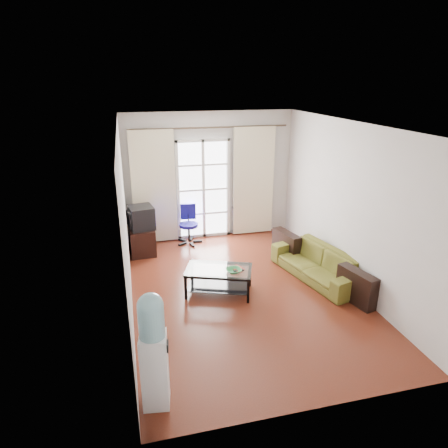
# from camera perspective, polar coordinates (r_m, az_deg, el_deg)

# --- Properties ---
(floor) EXTENTS (5.20, 5.20, 0.00)m
(floor) POSITION_cam_1_polar(r_m,az_deg,el_deg) (6.73, 2.74, -9.52)
(floor) COLOR maroon
(floor) RESTS_ON ground
(ceiling) EXTENTS (5.20, 5.20, 0.00)m
(ceiling) POSITION_cam_1_polar(r_m,az_deg,el_deg) (5.88, 3.19, 13.99)
(ceiling) COLOR white
(ceiling) RESTS_ON wall_back
(wall_back) EXTENTS (3.60, 0.02, 2.70)m
(wall_back) POSITION_cam_1_polar(r_m,az_deg,el_deg) (8.60, -2.08, 6.85)
(wall_back) COLOR silver
(wall_back) RESTS_ON floor
(wall_front) EXTENTS (3.60, 0.02, 2.70)m
(wall_front) POSITION_cam_1_polar(r_m,az_deg,el_deg) (3.98, 13.96, -10.40)
(wall_front) COLOR silver
(wall_front) RESTS_ON floor
(wall_left) EXTENTS (0.02, 5.20, 2.70)m
(wall_left) POSITION_cam_1_polar(r_m,az_deg,el_deg) (5.93, -13.95, 0.04)
(wall_left) COLOR silver
(wall_left) RESTS_ON floor
(wall_right) EXTENTS (0.02, 5.20, 2.70)m
(wall_right) POSITION_cam_1_polar(r_m,az_deg,el_deg) (6.89, 17.44, 2.53)
(wall_right) COLOR silver
(wall_right) RESTS_ON floor
(french_door) EXTENTS (1.16, 0.06, 2.15)m
(french_door) POSITION_cam_1_polar(r_m,az_deg,el_deg) (8.58, -2.96, 4.92)
(french_door) COLOR white
(french_door) RESTS_ON wall_back
(curtain_rod) EXTENTS (3.30, 0.04, 0.04)m
(curtain_rod) POSITION_cam_1_polar(r_m,az_deg,el_deg) (8.32, -2.02, 13.61)
(curtain_rod) COLOR #4C3F2D
(curtain_rod) RESTS_ON wall_back
(curtain_left) EXTENTS (0.90, 0.07, 2.35)m
(curtain_left) POSITION_cam_1_polar(r_m,az_deg,el_deg) (8.36, -9.99, 5.11)
(curtain_left) COLOR beige
(curtain_left) RESTS_ON curtain_rod
(curtain_right) EXTENTS (0.90, 0.07, 2.35)m
(curtain_right) POSITION_cam_1_polar(r_m,az_deg,el_deg) (8.76, 4.22, 6.05)
(curtain_right) COLOR beige
(curtain_right) RESTS_ON curtain_rod
(radiator) EXTENTS (0.64, 0.12, 0.64)m
(radiator) POSITION_cam_1_polar(r_m,az_deg,el_deg) (8.99, 3.13, 0.65)
(radiator) COLOR gray
(radiator) RESTS_ON floor
(sofa) EXTENTS (2.17, 1.56, 0.54)m
(sofa) POSITION_cam_1_polar(r_m,az_deg,el_deg) (7.22, 13.21, -5.50)
(sofa) COLOR brown
(sofa) RESTS_ON floor
(coffee_table) EXTENTS (1.20, 0.93, 0.43)m
(coffee_table) POSITION_cam_1_polar(r_m,az_deg,el_deg) (6.55, -0.74, -7.64)
(coffee_table) COLOR silver
(coffee_table) RESTS_ON floor
(bowl) EXTENTS (0.28, 0.28, 0.06)m
(bowl) POSITION_cam_1_polar(r_m,az_deg,el_deg) (6.37, 1.38, -6.68)
(bowl) COLOR #308438
(bowl) RESTS_ON coffee_table
(book) EXTENTS (0.31, 0.33, 0.02)m
(book) POSITION_cam_1_polar(r_m,az_deg,el_deg) (6.43, 1.36, -6.57)
(book) COLOR maroon
(book) RESTS_ON coffee_table
(remote) EXTENTS (0.18, 0.07, 0.02)m
(remote) POSITION_cam_1_polar(r_m,az_deg,el_deg) (6.42, 2.10, -6.65)
(remote) COLOR black
(remote) RESTS_ON coffee_table
(tv_stand) EXTENTS (0.52, 0.75, 0.53)m
(tv_stand) POSITION_cam_1_polar(r_m,az_deg,el_deg) (8.20, -11.63, -2.22)
(tv_stand) COLOR black
(tv_stand) RESTS_ON floor
(crt_tv) EXTENTS (0.55, 0.56, 0.45)m
(crt_tv) POSITION_cam_1_polar(r_m,az_deg,el_deg) (7.98, -11.85, 0.90)
(crt_tv) COLOR black
(crt_tv) RESTS_ON tv_stand
(task_chair) EXTENTS (0.63, 0.63, 0.82)m
(task_chair) POSITION_cam_1_polar(r_m,az_deg,el_deg) (8.53, -5.03, -1.12)
(task_chair) COLOR black
(task_chair) RESTS_ON floor
(water_cooler) EXTENTS (0.32, 0.31, 1.35)m
(water_cooler) POSITION_cam_1_polar(r_m,az_deg,el_deg) (4.36, -10.05, -17.18)
(water_cooler) COLOR white
(water_cooler) RESTS_ON floor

